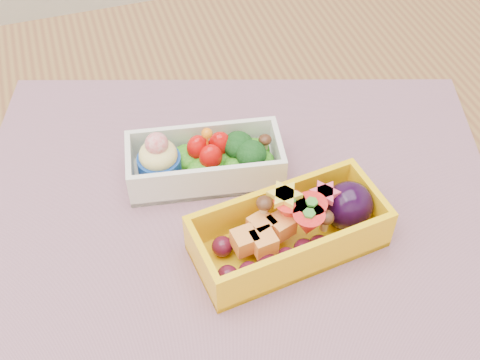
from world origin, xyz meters
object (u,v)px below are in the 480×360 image
object	(u,v)px
bento_white	(204,160)
placemat	(235,209)
bento_yellow	(293,229)
table	(197,249)

from	to	relation	value
bento_white	placemat	bearing A→B (deg)	-63.50
placemat	bento_yellow	distance (m)	0.08
bento_white	bento_yellow	bearing A→B (deg)	-55.21
table	bento_white	distance (m)	0.13
table	placemat	xyz separation A→B (m)	(0.04, -0.03, 0.10)
placemat	table	bearing A→B (deg)	138.95
placemat	bento_white	size ratio (longest dim) A/B	3.18
table	bento_white	size ratio (longest dim) A/B	6.76
bento_yellow	bento_white	bearing A→B (deg)	108.62
bento_white	bento_yellow	xyz separation A→B (m)	(0.06, -0.12, 0.00)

